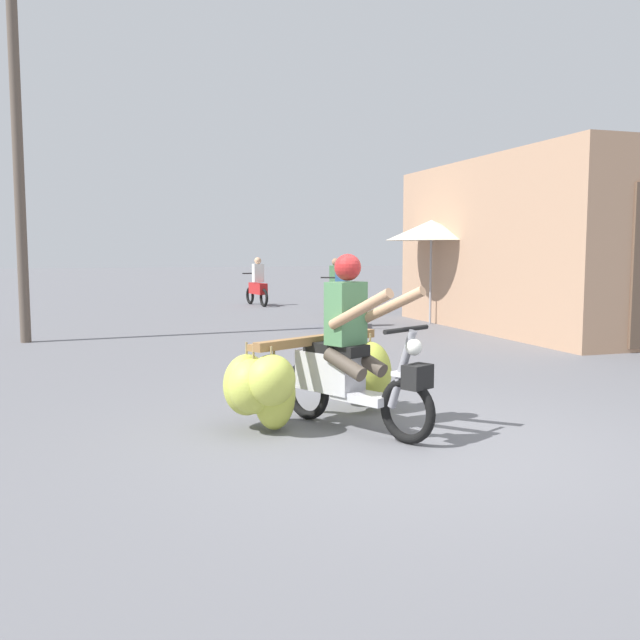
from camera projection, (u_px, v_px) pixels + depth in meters
ground_plane at (422, 446)px, 5.72m from camera, size 120.00×120.00×0.00m
motorbike_main_loaded at (316, 372)px, 6.39m from camera, size 1.90×1.95×1.58m
motorbike_distant_ahead_left at (335, 290)px, 17.98m from camera, size 0.94×1.43×1.40m
motorbike_distant_ahead_right at (258, 286)px, 20.06m from camera, size 0.53×1.61×1.40m
motorbike_distant_far_ahead at (342, 300)px, 14.44m from camera, size 0.76×1.53×1.40m
shopfront_building at (566, 246)px, 14.23m from camera, size 4.30×6.69×3.39m
market_umbrella_near_shop at (431, 230)px, 14.94m from camera, size 1.97×1.97×2.26m
utility_pole at (18, 153)px, 11.82m from camera, size 0.18×0.18×6.53m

